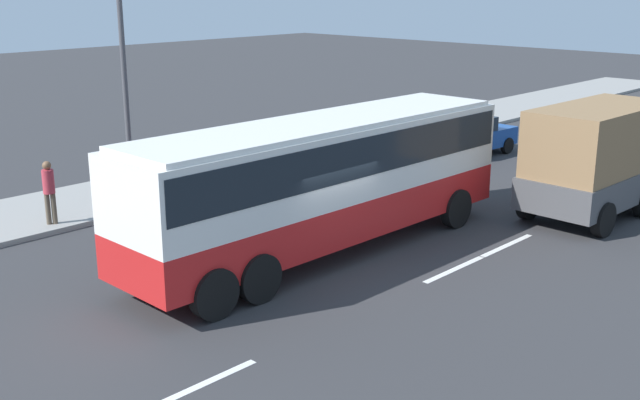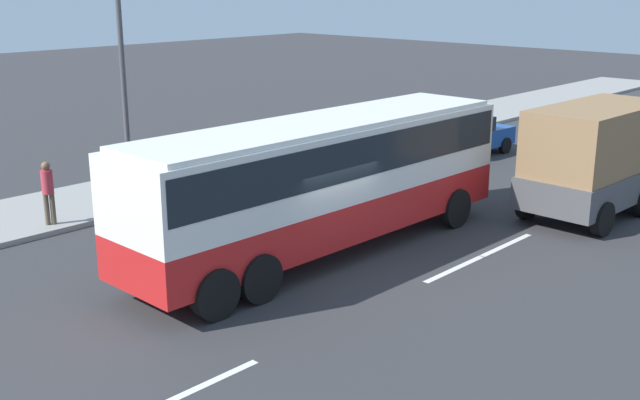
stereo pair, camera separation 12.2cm
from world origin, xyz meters
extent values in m
plane|color=#333335|center=(0.00, 0.00, 0.00)|extent=(120.00, 120.00, 0.00)
cube|color=gray|center=(0.00, 8.67, 0.07)|extent=(80.00, 4.00, 0.15)
cube|color=white|center=(-5.60, -2.66, 0.00)|extent=(2.40, 0.16, 0.01)
cube|color=white|center=(2.03, -2.66, 0.00)|extent=(2.40, 0.16, 0.01)
cube|color=white|center=(4.40, -2.66, 0.00)|extent=(2.40, 0.16, 0.01)
cube|color=red|center=(0.75, 0.43, 1.05)|extent=(11.34, 2.59, 1.00)
cube|color=white|center=(0.75, 0.43, 2.42)|extent=(11.34, 2.59, 1.73)
cube|color=black|center=(0.75, 0.43, 2.66)|extent=(11.11, 2.61, 0.95)
cube|color=black|center=(6.35, 0.38, 2.51)|extent=(0.14, 2.29, 1.38)
cube|color=white|center=(0.75, 0.43, 3.34)|extent=(10.88, 2.43, 0.12)
cylinder|color=black|center=(4.81, 1.59, 0.55)|extent=(1.10, 0.31, 1.10)
cylinder|color=black|center=(4.79, -0.80, 0.55)|extent=(1.10, 0.31, 1.10)
cylinder|color=black|center=(-2.50, 1.66, 0.55)|extent=(1.10, 0.31, 1.10)
cylinder|color=black|center=(-2.52, -0.73, 0.55)|extent=(1.10, 0.31, 1.10)
cylinder|color=black|center=(-3.70, 1.67, 0.55)|extent=(1.10, 0.31, 1.10)
cylinder|color=black|center=(-3.72, -0.72, 0.55)|extent=(1.10, 0.31, 1.10)
cube|color=#4C4C4F|center=(8.55, -3.04, 0.93)|extent=(5.21, 2.50, 0.90)
cube|color=olive|center=(8.55, -3.04, 2.31)|extent=(5.00, 2.40, 1.85)
cylinder|color=black|center=(12.45, -2.01, 0.48)|extent=(0.97, 0.31, 0.96)
cylinder|color=black|center=(9.48, -1.93, 0.48)|extent=(0.97, 0.31, 0.96)
cylinder|color=black|center=(6.91, -1.86, 0.48)|extent=(0.97, 0.31, 0.96)
cylinder|color=black|center=(6.85, -4.12, 0.48)|extent=(0.97, 0.31, 0.96)
cube|color=#194799|center=(12.74, 4.15, 0.67)|extent=(4.47, 2.14, 0.69)
cube|color=#1E2833|center=(12.42, 4.17, 1.28)|extent=(2.50, 1.88, 0.53)
cylinder|color=black|center=(14.32, 4.97, 0.32)|extent=(0.65, 0.24, 0.64)
cylinder|color=black|center=(14.22, 3.16, 0.32)|extent=(0.65, 0.24, 0.64)
cylinder|color=black|center=(11.25, 5.14, 0.32)|extent=(0.65, 0.24, 0.64)
cylinder|color=black|center=(11.15, 3.33, 0.32)|extent=(0.65, 0.24, 0.64)
cylinder|color=brown|center=(-3.02, 7.17, 0.59)|extent=(0.14, 0.14, 0.88)
cylinder|color=brown|center=(-3.16, 7.25, 0.59)|extent=(0.14, 0.14, 0.88)
cylinder|color=#B2333F|center=(-3.09, 7.21, 1.36)|extent=(0.32, 0.32, 0.66)
sphere|color=brown|center=(-3.09, 7.21, 1.81)|extent=(0.24, 0.24, 0.24)
cylinder|color=#47474C|center=(-0.32, 7.46, 3.69)|extent=(0.16, 0.16, 7.08)
camera|label=1|loc=(-12.78, -12.35, 6.69)|focal=43.55mm
camera|label=2|loc=(-12.87, -12.26, 6.69)|focal=43.55mm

